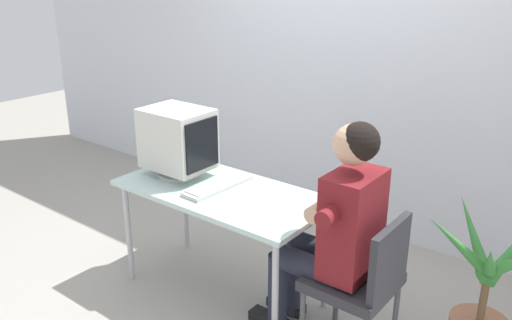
{
  "coord_description": "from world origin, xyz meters",
  "views": [
    {
      "loc": [
        1.98,
        -2.21,
        2.0
      ],
      "look_at": [
        0.26,
        0.0,
        0.97
      ],
      "focal_mm": 37.49,
      "sensor_mm": 36.0,
      "label": 1
    }
  ],
  "objects_px": {
    "desk": "(222,199)",
    "office_chair": "(363,277)",
    "keyboard": "(218,185)",
    "crt_monitor": "(178,140)",
    "person_seated": "(335,228)",
    "potted_plant": "(483,303)"
  },
  "relations": [
    {
      "from": "office_chair",
      "to": "person_seated",
      "type": "bearing_deg",
      "value": 180.0
    },
    {
      "from": "office_chair",
      "to": "potted_plant",
      "type": "relative_size",
      "value": 0.97
    },
    {
      "from": "desk",
      "to": "potted_plant",
      "type": "distance_m",
      "value": 1.55
    },
    {
      "from": "desk",
      "to": "potted_plant",
      "type": "height_order",
      "value": "potted_plant"
    },
    {
      "from": "desk",
      "to": "office_chair",
      "type": "xyz_separation_m",
      "value": [
        0.96,
        0.0,
        -0.18
      ]
    },
    {
      "from": "office_chair",
      "to": "person_seated",
      "type": "height_order",
      "value": "person_seated"
    },
    {
      "from": "keyboard",
      "to": "potted_plant",
      "type": "height_order",
      "value": "potted_plant"
    },
    {
      "from": "potted_plant",
      "to": "desk",
      "type": "bearing_deg",
      "value": -165.51
    },
    {
      "from": "crt_monitor",
      "to": "person_seated",
      "type": "bearing_deg",
      "value": -0.5
    },
    {
      "from": "keyboard",
      "to": "person_seated",
      "type": "xyz_separation_m",
      "value": [
        0.82,
        -0.01,
        -0.02
      ]
    },
    {
      "from": "keyboard",
      "to": "crt_monitor",
      "type": "bearing_deg",
      "value": 179.43
    },
    {
      "from": "desk",
      "to": "person_seated",
      "type": "height_order",
      "value": "person_seated"
    },
    {
      "from": "desk",
      "to": "office_chair",
      "type": "relative_size",
      "value": 1.58
    },
    {
      "from": "crt_monitor",
      "to": "keyboard",
      "type": "height_order",
      "value": "crt_monitor"
    },
    {
      "from": "office_chair",
      "to": "crt_monitor",
      "type": "bearing_deg",
      "value": 179.57
    },
    {
      "from": "desk",
      "to": "keyboard",
      "type": "distance_m",
      "value": 0.08
    },
    {
      "from": "crt_monitor",
      "to": "office_chair",
      "type": "relative_size",
      "value": 0.53
    },
    {
      "from": "office_chair",
      "to": "potted_plant",
      "type": "height_order",
      "value": "potted_plant"
    },
    {
      "from": "office_chair",
      "to": "keyboard",
      "type": "bearing_deg",
      "value": 179.61
    },
    {
      "from": "keyboard",
      "to": "office_chair",
      "type": "xyz_separation_m",
      "value": [
        1.0,
        -0.01,
        -0.25
      ]
    },
    {
      "from": "desk",
      "to": "crt_monitor",
      "type": "height_order",
      "value": "crt_monitor"
    },
    {
      "from": "desk",
      "to": "office_chair",
      "type": "bearing_deg",
      "value": 0.16
    }
  ]
}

